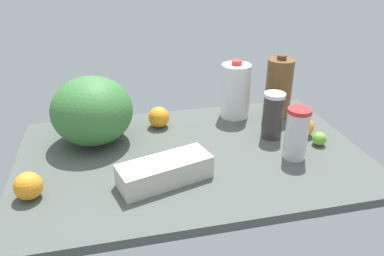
{
  "coord_description": "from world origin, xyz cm",
  "views": [
    {
      "loc": [
        -25.58,
        -111.21,
        69.72
      ],
      "look_at": [
        0.0,
        0.0,
        13.0
      ],
      "focal_mm": 35.0,
      "sensor_mm": 36.0,
      "label": 1
    }
  ],
  "objects_px": {
    "shaker_bottle": "(273,115)",
    "orange_by_jug": "(304,126)",
    "orange_far_back": "(28,186)",
    "lime_beside_bowl": "(319,139)",
    "orange_near_front": "(159,117)",
    "watermelon": "(92,111)",
    "milk_jug": "(235,91)",
    "tumbler_cup": "(297,134)",
    "egg_carton": "(165,171)",
    "chocolate_milk_jug": "(279,88)"
  },
  "relations": [
    {
      "from": "milk_jug",
      "to": "orange_near_front",
      "type": "distance_m",
      "value": 0.34
    },
    {
      "from": "watermelon",
      "to": "lime_beside_bowl",
      "type": "distance_m",
      "value": 0.83
    },
    {
      "from": "egg_carton",
      "to": "orange_near_front",
      "type": "height_order",
      "value": "orange_near_front"
    },
    {
      "from": "lime_beside_bowl",
      "to": "egg_carton",
      "type": "bearing_deg",
      "value": -169.93
    },
    {
      "from": "tumbler_cup",
      "to": "egg_carton",
      "type": "height_order",
      "value": "tumbler_cup"
    },
    {
      "from": "tumbler_cup",
      "to": "shaker_bottle",
      "type": "xyz_separation_m",
      "value": [
        -0.02,
        0.16,
        -0.0
      ]
    },
    {
      "from": "watermelon",
      "to": "orange_by_jug",
      "type": "bearing_deg",
      "value": -9.44
    },
    {
      "from": "milk_jug",
      "to": "orange_near_front",
      "type": "relative_size",
      "value": 2.91
    },
    {
      "from": "orange_by_jug",
      "to": "orange_far_back",
      "type": "xyz_separation_m",
      "value": [
        -0.96,
        -0.18,
        0.0
      ]
    },
    {
      "from": "shaker_bottle",
      "to": "orange_by_jug",
      "type": "xyz_separation_m",
      "value": [
        0.13,
        -0.02,
        -0.05
      ]
    },
    {
      "from": "egg_carton",
      "to": "orange_by_jug",
      "type": "height_order",
      "value": "same"
    },
    {
      "from": "shaker_bottle",
      "to": "orange_far_back",
      "type": "distance_m",
      "value": 0.86
    },
    {
      "from": "tumbler_cup",
      "to": "lime_beside_bowl",
      "type": "bearing_deg",
      "value": 24.51
    },
    {
      "from": "egg_carton",
      "to": "shaker_bottle",
      "type": "bearing_deg",
      "value": 8.63
    },
    {
      "from": "orange_near_front",
      "to": "watermelon",
      "type": "bearing_deg",
      "value": -164.63
    },
    {
      "from": "orange_near_front",
      "to": "lime_beside_bowl",
      "type": "relative_size",
      "value": 1.66
    },
    {
      "from": "watermelon",
      "to": "orange_by_jug",
      "type": "height_order",
      "value": "watermelon"
    },
    {
      "from": "lime_beside_bowl",
      "to": "watermelon",
      "type": "bearing_deg",
      "value": 165.04
    },
    {
      "from": "tumbler_cup",
      "to": "watermelon",
      "type": "bearing_deg",
      "value": 157.84
    },
    {
      "from": "orange_by_jug",
      "to": "egg_carton",
      "type": "bearing_deg",
      "value": -161.73
    },
    {
      "from": "watermelon",
      "to": "orange_near_front",
      "type": "xyz_separation_m",
      "value": [
        0.25,
        0.07,
        -0.08
      ]
    },
    {
      "from": "shaker_bottle",
      "to": "chocolate_milk_jug",
      "type": "bearing_deg",
      "value": 60.51
    },
    {
      "from": "lime_beside_bowl",
      "to": "orange_far_back",
      "type": "relative_size",
      "value": 0.62
    },
    {
      "from": "chocolate_milk_jug",
      "to": "orange_by_jug",
      "type": "height_order",
      "value": "chocolate_milk_jug"
    },
    {
      "from": "orange_near_front",
      "to": "orange_by_jug",
      "type": "distance_m",
      "value": 0.57
    },
    {
      "from": "watermelon",
      "to": "shaker_bottle",
      "type": "bearing_deg",
      "value": -9.82
    },
    {
      "from": "orange_near_front",
      "to": "orange_far_back",
      "type": "bearing_deg",
      "value": -138.72
    },
    {
      "from": "milk_jug",
      "to": "tumbler_cup",
      "type": "bearing_deg",
      "value": -76.51
    },
    {
      "from": "orange_near_front",
      "to": "orange_far_back",
      "type": "height_order",
      "value": "orange_near_front"
    },
    {
      "from": "shaker_bottle",
      "to": "lime_beside_bowl",
      "type": "relative_size",
      "value": 3.52
    },
    {
      "from": "shaker_bottle",
      "to": "milk_jug",
      "type": "xyz_separation_m",
      "value": [
        -0.07,
        0.22,
        0.02
      ]
    },
    {
      "from": "tumbler_cup",
      "to": "egg_carton",
      "type": "xyz_separation_m",
      "value": [
        -0.46,
        -0.05,
        -0.05
      ]
    },
    {
      "from": "tumbler_cup",
      "to": "orange_by_jug",
      "type": "bearing_deg",
      "value": 51.99
    },
    {
      "from": "orange_by_jug",
      "to": "shaker_bottle",
      "type": "bearing_deg",
      "value": 172.58
    },
    {
      "from": "orange_near_front",
      "to": "shaker_bottle",
      "type": "bearing_deg",
      "value": -24.21
    },
    {
      "from": "shaker_bottle",
      "to": "watermelon",
      "type": "relative_size",
      "value": 0.61
    },
    {
      "from": "tumbler_cup",
      "to": "lime_beside_bowl",
      "type": "distance_m",
      "value": 0.16
    },
    {
      "from": "watermelon",
      "to": "orange_far_back",
      "type": "xyz_separation_m",
      "value": [
        -0.19,
        -0.31,
        -0.08
      ]
    },
    {
      "from": "shaker_bottle",
      "to": "orange_far_back",
      "type": "bearing_deg",
      "value": -166.6
    },
    {
      "from": "shaker_bottle",
      "to": "orange_near_front",
      "type": "height_order",
      "value": "shaker_bottle"
    },
    {
      "from": "egg_carton",
      "to": "shaker_bottle",
      "type": "height_order",
      "value": "shaker_bottle"
    },
    {
      "from": "egg_carton",
      "to": "chocolate_milk_jug",
      "type": "height_order",
      "value": "chocolate_milk_jug"
    },
    {
      "from": "shaker_bottle",
      "to": "orange_far_back",
      "type": "height_order",
      "value": "shaker_bottle"
    },
    {
      "from": "orange_far_back",
      "to": "lime_beside_bowl",
      "type": "bearing_deg",
      "value": 5.79
    },
    {
      "from": "orange_far_back",
      "to": "chocolate_milk_jug",
      "type": "bearing_deg",
      "value": 22.06
    },
    {
      "from": "milk_jug",
      "to": "orange_near_front",
      "type": "height_order",
      "value": "milk_jug"
    },
    {
      "from": "shaker_bottle",
      "to": "egg_carton",
      "type": "bearing_deg",
      "value": -155.21
    },
    {
      "from": "tumbler_cup",
      "to": "lime_beside_bowl",
      "type": "xyz_separation_m",
      "value": [
        0.13,
        0.06,
        -0.07
      ]
    },
    {
      "from": "chocolate_milk_jug",
      "to": "watermelon",
      "type": "relative_size",
      "value": 0.9
    },
    {
      "from": "egg_carton",
      "to": "orange_by_jug",
      "type": "relative_size",
      "value": 3.92
    }
  ]
}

